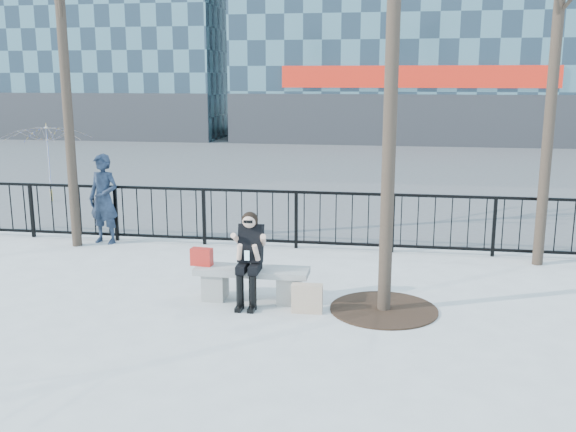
# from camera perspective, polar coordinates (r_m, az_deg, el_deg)

# --- Properties ---
(ground) EXTENTS (120.00, 120.00, 0.00)m
(ground) POSITION_cam_1_polar(r_m,az_deg,el_deg) (9.43, -3.21, -7.49)
(ground) COLOR #A2A29D
(ground) RESTS_ON ground
(street_surface) EXTENTS (60.00, 23.00, 0.01)m
(street_surface) POSITION_cam_1_polar(r_m,az_deg,el_deg) (23.96, 4.52, 4.59)
(street_surface) COLOR #474747
(street_surface) RESTS_ON ground
(railing) EXTENTS (14.00, 0.06, 1.10)m
(railing) POSITION_cam_1_polar(r_m,az_deg,el_deg) (12.11, -0.20, -0.28)
(railing) COLOR black
(railing) RESTS_ON ground
(tree_grate) EXTENTS (1.50, 1.50, 0.02)m
(tree_grate) POSITION_cam_1_polar(r_m,az_deg,el_deg) (9.13, 8.50, -8.20)
(tree_grate) COLOR black
(tree_grate) RESTS_ON ground
(bench_main) EXTENTS (1.65, 0.46, 0.49)m
(bench_main) POSITION_cam_1_polar(r_m,az_deg,el_deg) (9.33, -3.23, -5.75)
(bench_main) COLOR gray
(bench_main) RESTS_ON ground
(seated_woman) EXTENTS (0.50, 0.64, 1.34)m
(seated_woman) POSITION_cam_1_polar(r_m,az_deg,el_deg) (9.08, -3.47, -3.84)
(seated_woman) COLOR black
(seated_woman) RESTS_ON ground
(handbag) EXTENTS (0.32, 0.18, 0.26)m
(handbag) POSITION_cam_1_polar(r_m,az_deg,el_deg) (9.44, -7.68, -3.61)
(handbag) COLOR red
(handbag) RESTS_ON bench_main
(shopping_bag) EXTENTS (0.43, 0.17, 0.40)m
(shopping_bag) POSITION_cam_1_polar(r_m,az_deg,el_deg) (8.89, 1.71, -7.33)
(shopping_bag) COLOR beige
(shopping_bag) RESTS_ON ground
(standing_man) EXTENTS (0.71, 0.54, 1.74)m
(standing_man) POSITION_cam_1_polar(r_m,az_deg,el_deg) (12.91, -16.06, 1.46)
(standing_man) COLOR black
(standing_man) RESTS_ON ground
(vendor_umbrella) EXTENTS (2.54, 2.58, 2.05)m
(vendor_umbrella) POSITION_cam_1_polar(r_m,az_deg,el_deg) (17.64, -20.55, 4.44)
(vendor_umbrella) COLOR yellow
(vendor_umbrella) RESTS_ON ground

